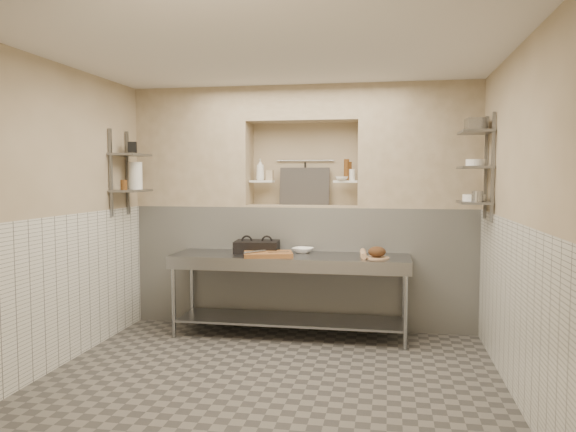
% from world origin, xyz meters
% --- Properties ---
extents(floor, '(4.00, 3.90, 0.10)m').
position_xyz_m(floor, '(0.00, 0.00, -0.05)').
color(floor, '#5B5751').
rests_on(floor, ground).
extents(ceiling, '(4.00, 3.90, 0.10)m').
position_xyz_m(ceiling, '(0.00, 0.00, 2.85)').
color(ceiling, silver).
rests_on(ceiling, ground).
extents(wall_left, '(0.10, 3.90, 2.80)m').
position_xyz_m(wall_left, '(-2.05, 0.00, 1.40)').
color(wall_left, tan).
rests_on(wall_left, ground).
extents(wall_right, '(0.10, 3.90, 2.80)m').
position_xyz_m(wall_right, '(2.05, 0.00, 1.40)').
color(wall_right, tan).
rests_on(wall_right, ground).
extents(wall_back, '(4.00, 0.10, 2.80)m').
position_xyz_m(wall_back, '(0.00, 2.00, 1.40)').
color(wall_back, tan).
rests_on(wall_back, ground).
extents(wall_front, '(4.00, 0.10, 2.80)m').
position_xyz_m(wall_front, '(0.00, -2.00, 1.40)').
color(wall_front, tan).
rests_on(wall_front, ground).
extents(backwall_lower, '(4.00, 0.40, 1.40)m').
position_xyz_m(backwall_lower, '(0.00, 1.75, 0.70)').
color(backwall_lower, silver).
rests_on(backwall_lower, floor).
extents(alcove_sill, '(1.30, 0.40, 0.02)m').
position_xyz_m(alcove_sill, '(0.00, 1.75, 1.41)').
color(alcove_sill, tan).
rests_on(alcove_sill, backwall_lower).
extents(backwall_pillar_left, '(1.35, 0.40, 1.40)m').
position_xyz_m(backwall_pillar_left, '(-1.33, 1.75, 2.10)').
color(backwall_pillar_left, tan).
rests_on(backwall_pillar_left, backwall_lower).
extents(backwall_pillar_right, '(1.35, 0.40, 1.40)m').
position_xyz_m(backwall_pillar_right, '(1.33, 1.75, 2.10)').
color(backwall_pillar_right, tan).
rests_on(backwall_pillar_right, backwall_lower).
extents(backwall_header, '(1.30, 0.40, 0.40)m').
position_xyz_m(backwall_header, '(0.00, 1.75, 2.60)').
color(backwall_header, tan).
rests_on(backwall_header, backwall_lower).
extents(wainscot_left, '(0.02, 3.90, 1.40)m').
position_xyz_m(wainscot_left, '(-1.99, 0.00, 0.70)').
color(wainscot_left, silver).
rests_on(wainscot_left, floor).
extents(wainscot_right, '(0.02, 3.90, 1.40)m').
position_xyz_m(wainscot_right, '(1.99, 0.00, 0.70)').
color(wainscot_right, silver).
rests_on(wainscot_right, floor).
extents(alcove_shelf_left, '(0.28, 0.16, 0.02)m').
position_xyz_m(alcove_shelf_left, '(-0.50, 1.75, 1.70)').
color(alcove_shelf_left, white).
rests_on(alcove_shelf_left, backwall_lower).
extents(alcove_shelf_right, '(0.28, 0.16, 0.02)m').
position_xyz_m(alcove_shelf_right, '(0.50, 1.75, 1.70)').
color(alcove_shelf_right, white).
rests_on(alcove_shelf_right, backwall_lower).
extents(utensil_rail, '(0.70, 0.02, 0.02)m').
position_xyz_m(utensil_rail, '(0.00, 1.92, 1.95)').
color(utensil_rail, gray).
rests_on(utensil_rail, wall_back).
extents(hanging_steel, '(0.02, 0.02, 0.30)m').
position_xyz_m(hanging_steel, '(0.00, 1.90, 1.78)').
color(hanging_steel, black).
rests_on(hanging_steel, utensil_rail).
extents(splash_panel, '(0.60, 0.08, 0.45)m').
position_xyz_m(splash_panel, '(0.00, 1.85, 1.64)').
color(splash_panel, '#383330').
rests_on(splash_panel, alcove_sill).
extents(shelf_rail_left_a, '(0.03, 0.03, 0.95)m').
position_xyz_m(shelf_rail_left_a, '(-1.98, 1.25, 1.80)').
color(shelf_rail_left_a, slate).
rests_on(shelf_rail_left_a, wall_left).
extents(shelf_rail_left_b, '(0.03, 0.03, 0.95)m').
position_xyz_m(shelf_rail_left_b, '(-1.98, 0.85, 1.80)').
color(shelf_rail_left_b, slate).
rests_on(shelf_rail_left_b, wall_left).
extents(wall_shelf_left_lower, '(0.30, 0.50, 0.02)m').
position_xyz_m(wall_shelf_left_lower, '(-1.84, 1.05, 1.60)').
color(wall_shelf_left_lower, slate).
rests_on(wall_shelf_left_lower, wall_left).
extents(wall_shelf_left_upper, '(0.30, 0.50, 0.03)m').
position_xyz_m(wall_shelf_left_upper, '(-1.84, 1.05, 2.00)').
color(wall_shelf_left_upper, slate).
rests_on(wall_shelf_left_upper, wall_left).
extents(shelf_rail_right_a, '(0.03, 0.03, 1.05)m').
position_xyz_m(shelf_rail_right_a, '(1.98, 1.25, 1.85)').
color(shelf_rail_right_a, slate).
rests_on(shelf_rail_right_a, wall_right).
extents(shelf_rail_right_b, '(0.03, 0.03, 1.05)m').
position_xyz_m(shelf_rail_right_b, '(1.98, 0.85, 1.85)').
color(shelf_rail_right_b, slate).
rests_on(shelf_rail_right_b, wall_right).
extents(wall_shelf_right_lower, '(0.30, 0.50, 0.02)m').
position_xyz_m(wall_shelf_right_lower, '(1.84, 1.05, 1.50)').
color(wall_shelf_right_lower, slate).
rests_on(wall_shelf_right_lower, wall_right).
extents(wall_shelf_right_mid, '(0.30, 0.50, 0.02)m').
position_xyz_m(wall_shelf_right_mid, '(1.84, 1.05, 1.85)').
color(wall_shelf_right_mid, slate).
rests_on(wall_shelf_right_mid, wall_right).
extents(wall_shelf_right_upper, '(0.30, 0.50, 0.03)m').
position_xyz_m(wall_shelf_right_upper, '(1.84, 1.05, 2.20)').
color(wall_shelf_right_upper, slate).
rests_on(wall_shelf_right_upper, wall_right).
extents(prep_table, '(2.60, 0.70, 0.90)m').
position_xyz_m(prep_table, '(-0.06, 1.18, 0.64)').
color(prep_table, gray).
rests_on(prep_table, floor).
extents(panini_press, '(0.51, 0.39, 0.13)m').
position_xyz_m(panini_press, '(-0.47, 1.32, 0.97)').
color(panini_press, black).
rests_on(panini_press, prep_table).
extents(cutting_board, '(0.59, 0.48, 0.05)m').
position_xyz_m(cutting_board, '(-0.28, 1.06, 0.92)').
color(cutting_board, brown).
rests_on(cutting_board, prep_table).
extents(knife_blade, '(0.22, 0.11, 0.01)m').
position_xyz_m(knife_blade, '(-0.16, 1.06, 0.95)').
color(knife_blade, gray).
rests_on(knife_blade, cutting_board).
extents(tongs, '(0.19, 0.23, 0.03)m').
position_xyz_m(tongs, '(-0.40, 0.97, 0.96)').
color(tongs, gray).
rests_on(tongs, cutting_board).
extents(mixing_bowl, '(0.28, 0.28, 0.06)m').
position_xyz_m(mixing_bowl, '(0.05, 1.40, 0.93)').
color(mixing_bowl, white).
rests_on(mixing_bowl, prep_table).
extents(rolling_pin, '(0.09, 0.43, 0.07)m').
position_xyz_m(rolling_pin, '(0.74, 1.20, 0.93)').
color(rolling_pin, tan).
rests_on(rolling_pin, prep_table).
extents(bread_board, '(0.26, 0.26, 0.01)m').
position_xyz_m(bread_board, '(0.88, 1.11, 0.91)').
color(bread_board, tan).
rests_on(bread_board, prep_table).
extents(bread_loaf, '(0.19, 0.19, 0.11)m').
position_xyz_m(bread_loaf, '(0.88, 1.11, 0.97)').
color(bread_loaf, '#4C2D19').
rests_on(bread_loaf, bread_board).
extents(bottle_soap, '(0.10, 0.10, 0.26)m').
position_xyz_m(bottle_soap, '(-0.52, 1.75, 1.84)').
color(bottle_soap, white).
rests_on(bottle_soap, alcove_shelf_left).
extents(jar_alcove, '(0.08, 0.08, 0.12)m').
position_xyz_m(jar_alcove, '(-0.41, 1.78, 1.77)').
color(jar_alcove, tan).
rests_on(jar_alcove, alcove_shelf_left).
extents(bowl_alcove, '(0.18, 0.18, 0.05)m').
position_xyz_m(bowl_alcove, '(0.46, 1.70, 1.74)').
color(bowl_alcove, white).
rests_on(bowl_alcove, alcove_shelf_right).
extents(condiment_a, '(0.06, 0.06, 0.22)m').
position_xyz_m(condiment_a, '(0.54, 1.77, 1.82)').
color(condiment_a, '#563214').
rests_on(condiment_a, alcove_shelf_right).
extents(condiment_b, '(0.06, 0.06, 0.25)m').
position_xyz_m(condiment_b, '(0.51, 1.73, 1.84)').
color(condiment_b, '#563214').
rests_on(condiment_b, alcove_shelf_right).
extents(condiment_c, '(0.08, 0.08, 0.13)m').
position_xyz_m(condiment_c, '(0.57, 1.76, 1.78)').
color(condiment_c, white).
rests_on(condiment_c, alcove_shelf_right).
extents(jug_left, '(0.15, 0.15, 0.31)m').
position_xyz_m(jug_left, '(-1.84, 1.17, 1.77)').
color(jug_left, white).
rests_on(jug_left, wall_shelf_left_lower).
extents(jar_left, '(0.07, 0.07, 0.11)m').
position_xyz_m(jar_left, '(-1.84, 0.88, 1.67)').
color(jar_left, '#563214').
rests_on(jar_left, wall_shelf_left_lower).
extents(box_left_upper, '(0.12, 0.12, 0.13)m').
position_xyz_m(box_left_upper, '(-1.84, 1.10, 2.08)').
color(box_left_upper, black).
rests_on(box_left_upper, wall_shelf_left_upper).
extents(bowl_right, '(0.22, 0.22, 0.07)m').
position_xyz_m(bowl_right, '(1.84, 1.07, 1.55)').
color(bowl_right, white).
rests_on(bowl_right, wall_shelf_right_lower).
extents(canister_right, '(0.11, 0.11, 0.11)m').
position_xyz_m(canister_right, '(1.84, 0.86, 1.57)').
color(canister_right, gray).
rests_on(canister_right, wall_shelf_right_lower).
extents(bowl_right_mid, '(0.18, 0.18, 0.07)m').
position_xyz_m(bowl_right_mid, '(1.84, 1.05, 1.90)').
color(bowl_right_mid, white).
rests_on(bowl_right_mid, wall_shelf_right_mid).
extents(basket_right, '(0.19, 0.22, 0.13)m').
position_xyz_m(basket_right, '(1.84, 1.13, 2.28)').
color(basket_right, gray).
rests_on(basket_right, wall_shelf_right_upper).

